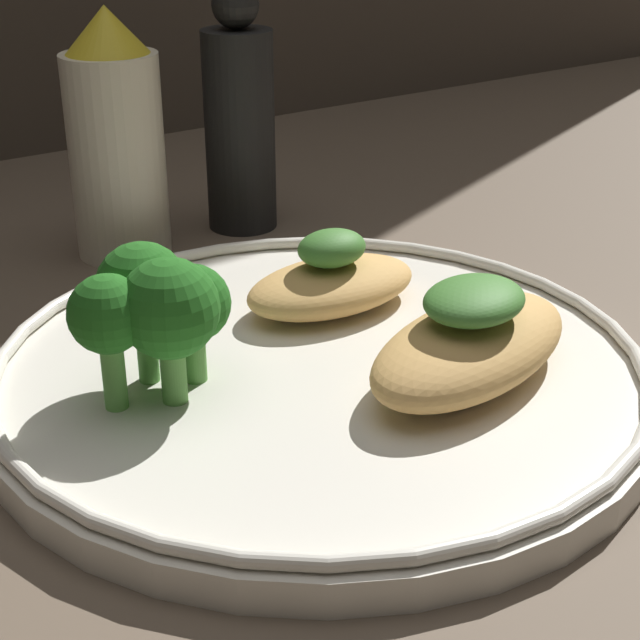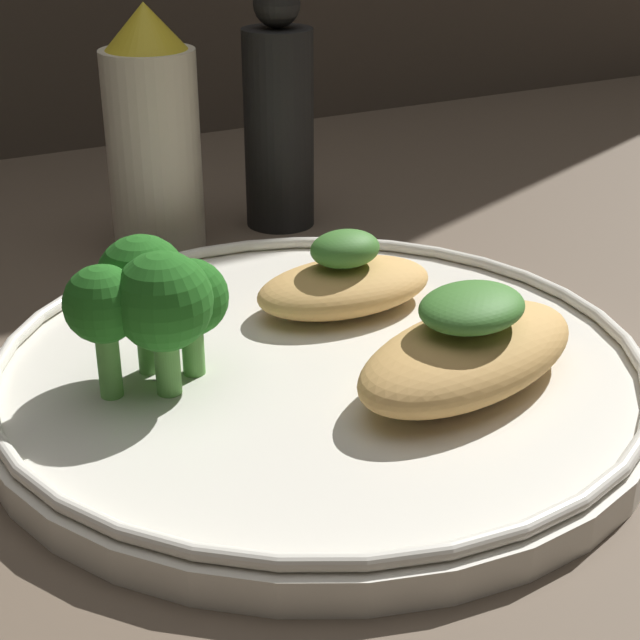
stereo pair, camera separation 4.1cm
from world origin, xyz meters
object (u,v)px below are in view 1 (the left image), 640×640
at_px(plate, 320,370).
at_px(pepper_grinder, 239,121).
at_px(sauce_bottle, 109,141).
at_px(broccoli_bunch, 155,305).

bearing_deg(plate, pepper_grinder, 68.24).
distance_m(plate, sauce_bottle, 0.21).
distance_m(plate, pepper_grinder, 0.22).
height_order(plate, broccoli_bunch, broccoli_bunch).
relative_size(plate, sauce_bottle, 2.03).
xyz_separation_m(sauce_bottle, pepper_grinder, (0.08, 0.00, -0.00)).
bearing_deg(pepper_grinder, sauce_bottle, 180.00).
relative_size(plate, pepper_grinder, 1.93).
height_order(broccoli_bunch, sauce_bottle, sauce_bottle).
height_order(broccoli_bunch, pepper_grinder, pepper_grinder).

